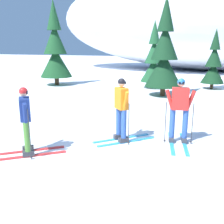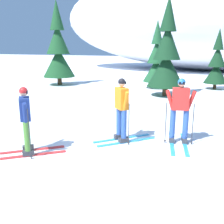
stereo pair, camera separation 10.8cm
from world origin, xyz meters
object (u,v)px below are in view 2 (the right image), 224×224
at_px(pine_tree_left, 156,60).
at_px(skier_red_jacket, 180,110).
at_px(pine_tree_center_left, 167,55).
at_px(pine_tree_far_left, 58,50).
at_px(pine_tree_center_right, 217,64).
at_px(skier_orange_jacket, 122,109).
at_px(skier_navy_jacket, 26,119).

bearing_deg(pine_tree_left, skier_red_jacket, -74.51).
height_order(pine_tree_left, pine_tree_center_left, pine_tree_center_left).
xyz_separation_m(skier_red_jacket, pine_tree_left, (-2.64, 9.53, 0.79)).
distance_m(pine_tree_far_left, pine_tree_center_right, 10.33).
xyz_separation_m(pine_tree_far_left, pine_tree_center_left, (7.60, -1.55, -0.18)).
xyz_separation_m(skier_orange_jacket, pine_tree_left, (-1.11, 9.96, 0.81)).
bearing_deg(skier_navy_jacket, skier_red_jacket, 31.60).
bearing_deg(pine_tree_center_left, pine_tree_center_right, 53.44).
bearing_deg(pine_tree_center_left, pine_tree_left, 112.75).
xyz_separation_m(pine_tree_far_left, pine_tree_center_right, (10.13, 1.86, -0.80)).
height_order(skier_orange_jacket, pine_tree_far_left, pine_tree_far_left).
bearing_deg(skier_orange_jacket, skier_red_jacket, 15.54).
relative_size(skier_orange_jacket, pine_tree_center_right, 0.49).
bearing_deg(skier_red_jacket, skier_navy_jacket, -148.40).
bearing_deg(pine_tree_far_left, skier_navy_jacket, -61.77).
distance_m(skier_navy_jacket, skier_red_jacket, 4.05).
relative_size(pine_tree_left, pine_tree_center_left, 0.81).
distance_m(skier_navy_jacket, pine_tree_center_right, 13.34).
height_order(skier_navy_jacket, skier_red_jacket, skier_red_jacket).
bearing_deg(skier_red_jacket, pine_tree_far_left, 136.91).
bearing_deg(pine_tree_left, pine_tree_center_right, 14.71).
bearing_deg(pine_tree_left, pine_tree_center_left, -67.25).
bearing_deg(pine_tree_far_left, pine_tree_center_left, -11.55).
xyz_separation_m(skier_navy_jacket, pine_tree_left, (0.80, 11.65, 0.86)).
distance_m(skier_navy_jacket, pine_tree_left, 11.71).
xyz_separation_m(skier_navy_jacket, pine_tree_center_left, (1.84, 9.18, 1.26)).
distance_m(skier_red_jacket, pine_tree_far_left, 12.68).
relative_size(skier_navy_jacket, skier_red_jacket, 0.94).
bearing_deg(pine_tree_center_right, skier_orange_jacket, -102.73).
bearing_deg(pine_tree_left, skier_orange_jacket, -83.66).
distance_m(skier_orange_jacket, skier_red_jacket, 1.59).
bearing_deg(skier_navy_jacket, pine_tree_center_right, 70.84).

